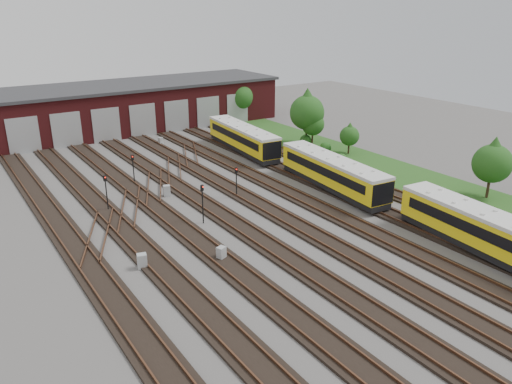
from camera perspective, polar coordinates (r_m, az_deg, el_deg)
ground at (r=40.11m, az=1.71°, el=-4.17°), size 120.00×120.00×0.00m
track_network at (r=40.41m, az=1.03°, el=-3.80°), size 30.40×70.00×0.33m
maintenance_shed at (r=73.97m, az=-16.79°, el=9.14°), size 51.00×12.50×6.35m
grass_verge at (r=58.89m, az=11.18°, el=3.65°), size 8.00×55.00×0.05m
metro_train at (r=48.19m, az=8.74°, el=2.24°), size 3.81×46.19×2.90m
signal_mast_0 at (r=40.40m, az=-6.14°, el=-0.82°), size 0.29×0.28×3.34m
signal_mast_1 at (r=44.54m, az=-16.77°, el=0.39°), size 0.25×0.24×3.25m
signal_mast_2 at (r=50.87m, az=-13.87°, el=2.99°), size 0.28×0.26×2.99m
signal_mast_3 at (r=45.84m, az=-2.26°, el=1.59°), size 0.29×0.28×2.91m
relay_cabinet_0 at (r=34.93m, az=-12.89°, el=-7.72°), size 0.75×0.67×1.06m
relay_cabinet_1 at (r=47.34m, az=-10.16°, el=0.15°), size 0.74×0.67×1.03m
relay_cabinet_2 at (r=35.24m, az=-3.98°, el=-7.01°), size 0.73×0.68×0.98m
relay_cabinet_3 at (r=65.43m, az=-10.85°, el=5.76°), size 0.66×0.61×0.90m
relay_cabinet_4 at (r=63.77m, az=-1.84°, el=5.84°), size 0.78×0.69×1.13m
tree_0 at (r=77.22m, az=-1.82°, el=11.16°), size 3.90×3.90×6.46m
tree_1 at (r=63.73m, az=6.53°, el=8.04°), size 2.90×2.90×4.81m
tree_2 at (r=63.72m, az=5.86°, el=9.49°), size 4.35×4.35×7.21m
tree_3 at (r=60.59m, az=10.65°, el=6.57°), size 2.33×2.33×3.86m
tree_4 at (r=49.93m, az=25.47°, el=3.42°), size 3.53×3.53×5.85m
bush_0 at (r=56.97m, az=9.71°, el=3.87°), size 1.38×1.38×1.38m
bush_1 at (r=61.33m, az=7.93°, el=5.20°), size 1.44×1.44×1.44m
bush_2 at (r=64.51m, az=5.70°, el=6.08°), size 1.48×1.48×1.48m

